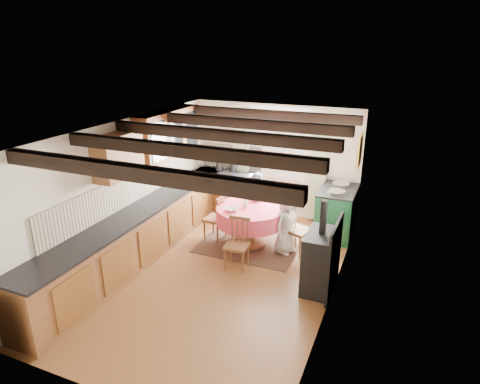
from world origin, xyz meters
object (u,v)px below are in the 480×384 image
at_px(aga_range, 337,212).
at_px(cup, 245,205).
at_px(dining_table, 250,226).
at_px(chair_right, 298,228).
at_px(child_far, 257,202).
at_px(child_right, 286,224).
at_px(chair_near, 237,244).
at_px(chair_left, 215,217).
at_px(cast_iron_stove, 321,246).

distance_m(aga_range, cup, 1.87).
height_order(dining_table, chair_right, chair_right).
distance_m(dining_table, child_far, 0.67).
relative_size(child_far, cup, 11.87).
distance_m(child_right, cup, 0.82).
bearing_deg(aga_range, chair_near, -123.76).
bearing_deg(child_right, dining_table, 107.24).
bearing_deg(chair_left, dining_table, 96.59).
height_order(child_right, cup, child_right).
height_order(dining_table, cup, cup).
bearing_deg(chair_right, dining_table, 112.38).
height_order(chair_near, chair_right, chair_right).
distance_m(chair_right, child_right, 0.24).
bearing_deg(aga_range, cast_iron_stove, -86.87).
bearing_deg(cup, chair_right, 5.58).
height_order(chair_right, child_right, child_right).
xyz_separation_m(dining_table, chair_near, (0.10, -0.87, 0.06)).
height_order(chair_near, child_right, child_right).
xyz_separation_m(chair_left, child_far, (0.62, 0.62, 0.17)).
height_order(aga_range, cup, aga_range).
height_order(chair_near, aga_range, aga_range).
bearing_deg(chair_right, child_far, 79.02).
height_order(chair_near, child_far, child_far).
bearing_deg(chair_left, chair_right, 98.78).
relative_size(cast_iron_stove, child_right, 1.30).
bearing_deg(chair_near, cup, 99.16).
distance_m(chair_right, cup, 1.05).
relative_size(chair_near, aga_range, 0.85).
bearing_deg(chair_left, child_right, 95.62).
bearing_deg(cast_iron_stove, child_right, 131.16).
bearing_deg(chair_right, cast_iron_stove, -131.01).
bearing_deg(dining_table, chair_right, 4.27).
distance_m(chair_right, aga_range, 1.11).
xyz_separation_m(dining_table, chair_right, (0.89, 0.07, 0.09)).
relative_size(chair_right, child_right, 0.83).
xyz_separation_m(chair_right, aga_range, (0.50, 1.00, 0.02)).
bearing_deg(chair_right, chair_left, 110.61).
bearing_deg(child_right, cast_iron_stove, -119.91).
distance_m(chair_near, cast_iron_stove, 1.43).
height_order(cast_iron_stove, child_right, cast_iron_stove).
relative_size(chair_right, cup, 8.97).
relative_size(chair_right, cast_iron_stove, 0.64).
xyz_separation_m(chair_right, child_right, (-0.21, -0.09, 0.10)).
bearing_deg(dining_table, child_far, 99.24).
relative_size(chair_near, cast_iron_stove, 0.61).
relative_size(dining_table, child_far, 1.02).
bearing_deg(cup, chair_near, -77.38).
relative_size(chair_left, cup, 8.63).
bearing_deg(chair_near, cast_iron_stove, -6.66).
relative_size(chair_left, cast_iron_stove, 0.61).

